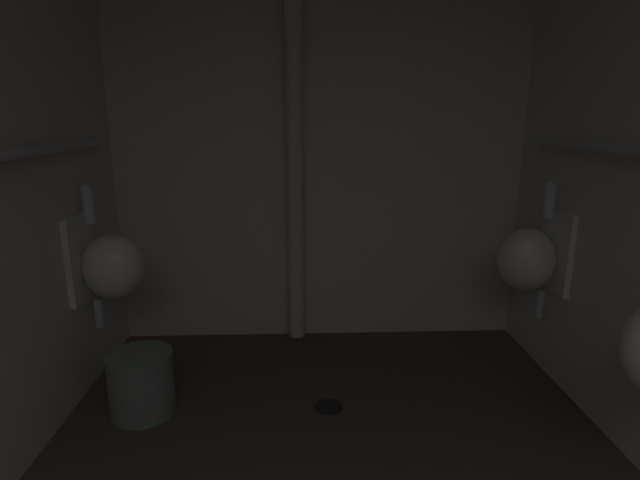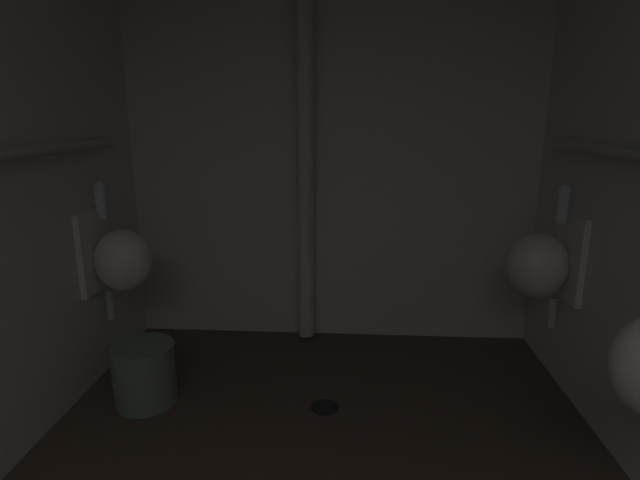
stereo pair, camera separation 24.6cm
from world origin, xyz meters
TOP-DOWN VIEW (x-y plane):
  - wall_back at (0.00, 3.26)m, footprint 2.62×0.06m
  - urinal_left_mid at (-1.10, 2.63)m, footprint 0.32×0.30m
  - urinal_right_far at (1.10, 2.67)m, footprint 0.32×0.30m
  - standpipe_back_wall at (-0.16, 3.15)m, footprint 0.10×0.10m
  - floor_drain at (0.01, 2.36)m, footprint 0.14×0.14m
  - waste_bin at (-0.90, 2.35)m, footprint 0.31×0.31m

SIDE VIEW (x-z plane):
  - floor_drain at x=0.01m, z-range 0.00..0.01m
  - waste_bin at x=-0.90m, z-range 0.00..0.31m
  - urinal_left_mid at x=-1.10m, z-range 0.29..1.05m
  - urinal_right_far at x=1.10m, z-range 0.29..1.05m
  - wall_back at x=0.00m, z-range 0.00..2.39m
  - standpipe_back_wall at x=-0.16m, z-range 0.02..2.36m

